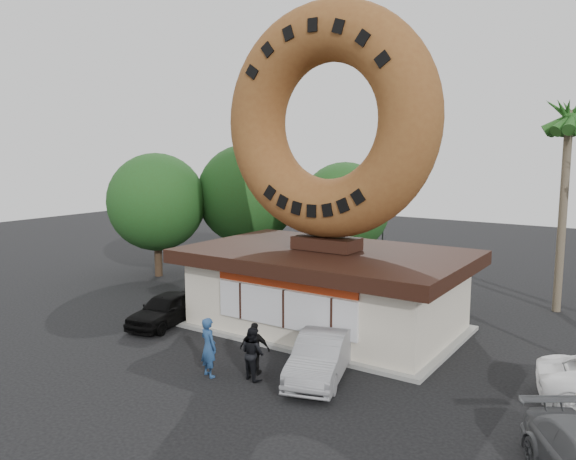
# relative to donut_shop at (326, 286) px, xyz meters

# --- Properties ---
(ground) EXTENTS (90.00, 90.00, 0.00)m
(ground) POSITION_rel_donut_shop_xyz_m (0.00, -5.98, -1.77)
(ground) COLOR black
(ground) RESTS_ON ground
(donut_shop) EXTENTS (11.20, 7.20, 3.80)m
(donut_shop) POSITION_rel_donut_shop_xyz_m (0.00, 0.00, 0.00)
(donut_shop) COLOR beige
(donut_shop) RESTS_ON ground
(giant_donut) EXTENTS (9.20, 2.34, 9.20)m
(giant_donut) POSITION_rel_donut_shop_xyz_m (0.00, 0.02, 6.63)
(giant_donut) COLOR brown
(giant_donut) RESTS_ON donut_shop
(tree_west) EXTENTS (6.00, 6.00, 7.65)m
(tree_west) POSITION_rel_donut_shop_xyz_m (-9.50, 7.02, 2.87)
(tree_west) COLOR #473321
(tree_west) RESTS_ON ground
(tree_mid) EXTENTS (5.20, 5.20, 6.63)m
(tree_mid) POSITION_rel_donut_shop_xyz_m (-4.00, 9.02, 2.25)
(tree_mid) COLOR #473321
(tree_mid) RESTS_ON ground
(tree_far) EXTENTS (5.60, 5.60, 7.14)m
(tree_far) POSITION_rel_donut_shop_xyz_m (-13.00, 3.02, 2.56)
(tree_far) COLOR #473321
(tree_far) RESTS_ON ground
(palm_near) EXTENTS (2.60, 2.60, 9.75)m
(palm_near) POSITION_rel_donut_shop_xyz_m (7.50, 8.02, 6.65)
(palm_near) COLOR #726651
(palm_near) RESTS_ON ground
(street_lamp) EXTENTS (2.11, 0.20, 8.00)m
(street_lamp) POSITION_rel_donut_shop_xyz_m (-1.86, 10.02, 2.72)
(street_lamp) COLOR #59595E
(street_lamp) RESTS_ON ground
(person_left) EXTENTS (0.82, 0.66, 1.96)m
(person_left) POSITION_rel_donut_shop_xyz_m (-0.66, -6.41, -0.79)
(person_left) COLOR navy
(person_left) RESTS_ON ground
(person_center) EXTENTS (0.98, 0.86, 1.71)m
(person_center) POSITION_rel_donut_shop_xyz_m (0.66, -5.80, -0.91)
(person_center) COLOR black
(person_center) RESTS_ON ground
(person_right) EXTENTS (1.10, 0.69, 1.74)m
(person_right) POSITION_rel_donut_shop_xyz_m (0.49, -5.46, -0.90)
(person_right) COLOR black
(person_right) RESTS_ON ground
(car_black) EXTENTS (2.23, 4.18, 1.35)m
(car_black) POSITION_rel_donut_shop_xyz_m (-5.82, -3.34, -1.09)
(car_black) COLOR black
(car_black) RESTS_ON ground
(car_silver) EXTENTS (2.73, 4.55, 1.42)m
(car_silver) POSITION_rel_donut_shop_xyz_m (2.41, -4.49, -1.06)
(car_silver) COLOR #97989C
(car_silver) RESTS_ON ground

